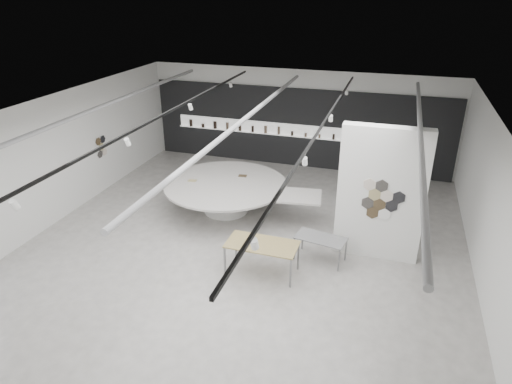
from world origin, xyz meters
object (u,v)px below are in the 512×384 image
(display_island, at_px, (228,193))
(sample_table_stone, at_px, (321,240))
(partition_column, at_px, (381,194))
(kitchen_counter, at_px, (375,167))
(sample_table_wood, at_px, (262,246))

(display_island, bearing_deg, sample_table_stone, -38.48)
(sample_table_stone, bearing_deg, display_island, 149.64)
(partition_column, xyz_separation_m, sample_table_stone, (-1.36, -0.70, -1.18))
(partition_column, relative_size, kitchen_counter, 2.25)
(sample_table_stone, bearing_deg, partition_column, 27.17)
(partition_column, distance_m, display_island, 4.98)
(display_island, relative_size, sample_table_wood, 2.98)
(display_island, height_order, sample_table_stone, display_island)
(partition_column, xyz_separation_m, sample_table_wood, (-2.66, -1.70, -1.03))
(display_island, relative_size, kitchen_counter, 3.34)
(partition_column, distance_m, sample_table_wood, 3.32)
(partition_column, relative_size, sample_table_stone, 2.57)
(sample_table_stone, relative_size, kitchen_counter, 0.88)
(display_island, distance_m, kitchen_counter, 6.08)
(display_island, bearing_deg, sample_table_wood, -63.79)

